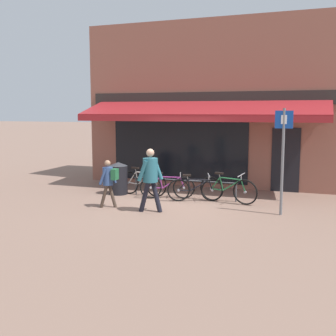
{
  "coord_description": "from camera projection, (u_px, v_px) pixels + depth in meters",
  "views": [
    {
      "loc": [
        3.99,
        -10.93,
        2.63
      ],
      "look_at": [
        0.02,
        0.04,
        1.05
      ],
      "focal_mm": 45.0,
      "sensor_mm": 36.0,
      "label": 1
    }
  ],
  "objects": [
    {
      "name": "bicycle_green",
      "position": [
        228.0,
        189.0,
        12.1
      ],
      "size": [
        1.77,
        0.62,
        0.89
      ],
      "rotation": [
        0.09,
        0.0,
        -0.21
      ],
      "color": "black",
      "rests_on": "ground_plane"
    },
    {
      "name": "parking_sign",
      "position": [
        283.0,
        151.0,
        10.52
      ],
      "size": [
        0.44,
        0.07,
        2.7
      ],
      "color": "slate",
      "rests_on": "ground_plane"
    },
    {
      "name": "pedestrian_child",
      "position": [
        109.0,
        178.0,
        11.46
      ],
      "size": [
        0.51,
        0.46,
        1.32
      ],
      "rotation": [
        0.0,
        0.0,
        3.18
      ],
      "color": "#47382D",
      "rests_on": "ground_plane"
    },
    {
      "name": "shop_front",
      "position": [
        216.0,
        105.0,
        15.76
      ],
      "size": [
        8.98,
        4.68,
        5.74
      ],
      "color": "#8E5647",
      "rests_on": "ground_plane"
    },
    {
      "name": "bicycle_purple",
      "position": [
        167.0,
        187.0,
        12.74
      ],
      "size": [
        1.62,
        0.75,
        0.83
      ],
      "rotation": [
        -0.12,
        0.0,
        0.32
      ],
      "color": "black",
      "rests_on": "ground_plane"
    },
    {
      "name": "litter_bin",
      "position": [
        118.0,
        178.0,
        13.38
      ],
      "size": [
        0.6,
        0.6,
        1.03
      ],
      "color": "black",
      "rests_on": "ground_plane"
    },
    {
      "name": "bike_rack_rail",
      "position": [
        184.0,
        183.0,
        12.76
      ],
      "size": [
        3.28,
        0.04,
        0.57
      ],
      "color": "#47494F",
      "rests_on": "ground_plane"
    },
    {
      "name": "bicycle_black",
      "position": [
        195.0,
        189.0,
        12.3
      ],
      "size": [
        1.58,
        0.69,
        0.82
      ],
      "rotation": [
        0.08,
        0.0,
        0.36
      ],
      "color": "black",
      "rests_on": "ground_plane"
    },
    {
      "name": "pedestrian_adult",
      "position": [
        150.0,
        174.0,
        10.94
      ],
      "size": [
        0.64,
        0.52,
        1.68
      ],
      "rotation": [
        0.0,
        0.0,
        2.93
      ],
      "color": "black",
      "rests_on": "ground_plane"
    },
    {
      "name": "bicycle_silver",
      "position": [
        142.0,
        183.0,
        13.19
      ],
      "size": [
        1.72,
        0.52,
        0.88
      ],
      "rotation": [
        0.0,
        0.0,
        -0.14
      ],
      "color": "black",
      "rests_on": "ground_plane"
    },
    {
      "name": "ground_plane",
      "position": [
        167.0,
        205.0,
        11.88
      ],
      "size": [
        160.0,
        160.0,
        0.0
      ],
      "primitive_type": "plane",
      "color": "#846656"
    }
  ]
}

